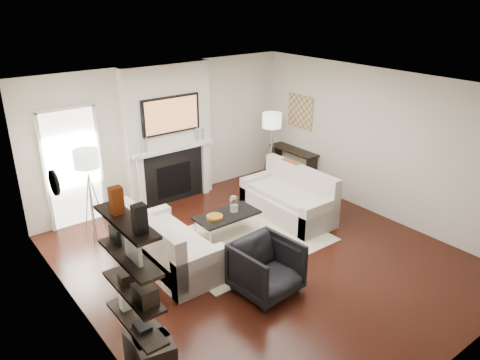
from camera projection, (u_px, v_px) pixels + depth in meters
room_envelope at (265, 180)px, 6.90m from camera, size 6.00×6.00×6.00m
chimney_breast at (168, 135)px, 9.01m from camera, size 1.80×0.25×2.70m
fireplace_surround at (174, 177)px, 9.23m from camera, size 1.30×0.02×1.04m
firebox at (174, 180)px, 9.25m from camera, size 0.75×0.02×0.65m
mantel_pilaster_l at (141, 185)px, 8.79m from camera, size 0.12×0.08×1.10m
mantel_pilaster_r at (205, 168)px, 9.60m from camera, size 0.12×0.08×1.10m
mantel_shelf at (174, 149)px, 8.96m from camera, size 1.70×0.18×0.07m
tv_body at (171, 115)px, 8.73m from camera, size 1.20×0.06×0.70m
tv_screen at (172, 115)px, 8.71m from camera, size 1.10×0.00×0.62m
candlestick_l_tall at (147, 145)px, 8.59m from camera, size 0.04×0.04×0.30m
candlestick_l_short at (140, 148)px, 8.53m from camera, size 0.04×0.04×0.24m
candlestick_r_tall at (197, 134)px, 9.21m from camera, size 0.04×0.04×0.30m
candlestick_r_short at (203, 134)px, 9.29m from camera, size 0.04×0.04×0.24m
hallway_panel at (73, 169)px, 8.16m from camera, size 0.90×0.02×2.10m
door_trim_l at (45, 175)px, 7.87m from camera, size 0.06×0.06×2.16m
door_trim_r at (100, 163)px, 8.41m from camera, size 0.06×0.06×2.16m
door_trim_top at (65, 108)px, 7.73m from camera, size 1.02×0.06×0.06m
rug at (245, 240)px, 7.95m from camera, size 2.60×2.00×0.01m
loveseat_left_base at (172, 254)px, 7.15m from camera, size 0.85×1.80×0.42m
loveseat_left_back at (151, 242)px, 6.84m from camera, size 0.18×1.80×0.80m
loveseat_left_arm_n at (201, 272)px, 6.52m from camera, size 0.85×0.18×0.60m
loveseat_left_arm_s at (147, 229)px, 7.71m from camera, size 0.85×0.18×0.60m
loveseat_left_cushion at (174, 238)px, 7.08m from camera, size 0.63×1.44×0.10m
pillow_left_orange at (140, 222)px, 6.98m from camera, size 0.10×0.42×0.42m
pillow_left_charcoal at (160, 239)px, 6.54m from camera, size 0.10×0.40×0.40m
loveseat_right_base at (287, 206)px, 8.69m from camera, size 0.85×1.80×0.42m
loveseat_right_back at (301, 187)px, 8.76m from camera, size 0.18×1.80×0.80m
loveseat_right_arm_n at (319, 218)px, 8.06m from camera, size 0.85×0.18×0.60m
loveseat_right_arm_s at (259, 188)px, 9.25m from camera, size 0.85×0.18×0.60m
loveseat_right_cushion at (286, 194)px, 8.56m from camera, size 0.63×1.44×0.10m
pillow_right_orange at (290, 172)px, 8.90m from camera, size 0.10×0.42×0.42m
pillow_right_charcoal at (313, 182)px, 8.47m from camera, size 0.10×0.40×0.40m
coffee_table at (227, 215)px, 7.94m from camera, size 1.10×0.55×0.04m
coffee_leg_nw at (210, 240)px, 7.57m from camera, size 0.02×0.02×0.38m
coffee_leg_ne at (258, 223)px, 8.14m from camera, size 0.02×0.02×0.38m
coffee_leg_sw at (196, 230)px, 7.90m from camera, size 0.02×0.02×0.38m
coffee_leg_se at (242, 214)px, 8.46m from camera, size 0.02×0.02×0.38m
hurricane_glass at (234, 204)px, 7.96m from camera, size 0.15×0.15×0.26m
hurricane_candle at (234, 208)px, 7.98m from camera, size 0.09×0.09×0.13m
copper_bowl at (215, 217)px, 7.78m from camera, size 0.27×0.27×0.05m
armchair at (266, 266)px, 6.46m from camera, size 0.87×0.83×0.84m
lamp_left_post at (92, 207)px, 7.78m from camera, size 0.02×0.02×1.20m
lamp_left_shade at (86, 159)px, 7.46m from camera, size 0.40×0.40×0.30m
lamp_left_leg_a at (99, 205)px, 7.84m from camera, size 0.25×0.02×1.23m
lamp_left_leg_b at (87, 206)px, 7.82m from camera, size 0.14×0.22×1.23m
lamp_left_leg_c at (91, 210)px, 7.68m from camera, size 0.14×0.22×1.23m
lamp_right_post at (271, 159)px, 9.95m from camera, size 0.02×0.02×1.20m
lamp_right_shade at (272, 120)px, 9.62m from camera, size 0.40×0.40×0.30m
lamp_right_leg_a at (275, 158)px, 10.01m from camera, size 0.25×0.02×1.23m
lamp_right_leg_b at (266, 158)px, 9.98m from camera, size 0.14×0.22×1.23m
lamp_right_leg_c at (272, 161)px, 9.84m from camera, size 0.14×0.22×1.23m
console_top at (294, 150)px, 10.08m from camera, size 0.35×1.20×0.04m
console_leg_n at (311, 174)px, 9.82m from camera, size 0.30×0.04×0.71m
console_leg_s at (276, 160)px, 10.62m from camera, size 0.30×0.04×0.71m
wall_art at (300, 112)px, 9.87m from camera, size 0.03×0.70×0.70m
shelf_bottom at (136, 322)px, 4.94m from camera, size 0.25×1.00×0.03m
shelf_lower at (133, 291)px, 4.79m from camera, size 0.25×1.00×0.04m
shelf_upper at (129, 257)px, 4.64m from camera, size 0.25×1.00×0.04m
shelf_top at (126, 221)px, 4.48m from camera, size 0.25×1.00×0.04m
decor_magfile_a at (140, 219)px, 4.19m from camera, size 0.12×0.10×0.28m
decor_magfile_b at (116, 200)px, 4.55m from camera, size 0.12×0.10×0.28m
decor_frame_a at (133, 251)px, 4.50m from camera, size 0.04×0.30×0.22m
decor_frame_b at (115, 235)px, 4.83m from camera, size 0.04×0.22×0.18m
decor_wine_rack at (145, 295)px, 4.53m from camera, size 0.18×0.25×0.20m
decor_box_small at (127, 279)px, 4.86m from camera, size 0.15×0.12×0.12m
decor_books at (142, 326)px, 4.82m from camera, size 0.14×0.20×0.05m
decor_box_tall at (125, 302)px, 5.09m from camera, size 0.10×0.10×0.18m
clock_rim at (54, 183)px, 5.89m from camera, size 0.04×0.34×0.34m
clock_face at (56, 182)px, 5.90m from camera, size 0.01×0.29×0.29m
ottoman_near at (147, 347)px, 5.30m from camera, size 0.42×0.42×0.40m
ottoman_far at (155, 357)px, 5.17m from camera, size 0.47×0.47×0.40m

